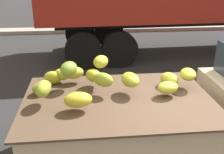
# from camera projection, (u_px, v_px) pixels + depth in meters

# --- Properties ---
(curb_strip) EXTENTS (80.00, 0.80, 0.16)m
(curb_strip) POSITION_uv_depth(u_px,v_px,m) (119.00, 29.00, 13.17)
(curb_strip) COLOR gray
(curb_strip) RESTS_ON ground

